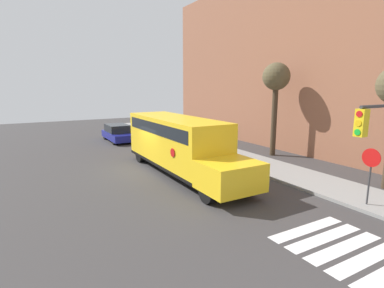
{
  "coord_description": "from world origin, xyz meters",
  "views": [
    {
      "loc": [
        16.26,
        -6.23,
        4.85
      ],
      "look_at": [
        2.13,
        1.85,
        1.72
      ],
      "focal_mm": 28.0,
      "sensor_mm": 36.0,
      "label": 1
    }
  ],
  "objects": [
    {
      "name": "school_bus",
      "position": [
        1.5,
        1.35,
        1.78
      ],
      "size": [
        10.53,
        2.57,
        3.14
      ],
      "color": "yellow",
      "rests_on": "ground"
    },
    {
      "name": "parked_car",
      "position": [
        -10.27,
        1.24,
        0.73
      ],
      "size": [
        4.66,
        1.9,
        1.48
      ],
      "color": "navy",
      "rests_on": "ground"
    },
    {
      "name": "crosswalk_stripes",
      "position": [
        11.28,
        2.0,
        0.0
      ],
      "size": [
        3.3,
        3.2,
        0.01
      ],
      "color": "white",
      "rests_on": "ground"
    },
    {
      "name": "building_backdrop",
      "position": [
        0.0,
        13.0,
        6.88
      ],
      "size": [
        32.0,
        4.0,
        13.76
      ],
      "color": "#935B42",
      "rests_on": "ground"
    },
    {
      "name": "sidewalk_strip",
      "position": [
        0.0,
        6.5,
        0.07
      ],
      "size": [
        44.0,
        3.0,
        0.15
      ],
      "color": "gray",
      "rests_on": "ground"
    },
    {
      "name": "ground_plane",
      "position": [
        0.0,
        0.0,
        0.0
      ],
      "size": [
        60.0,
        60.0,
        0.0
      ],
      "primitive_type": "plane",
      "color": "#3A3838"
    },
    {
      "name": "tree_far_sidewalk",
      "position": [
        0.89,
        9.24,
        5.24
      ],
      "size": [
        1.88,
        1.88,
        6.48
      ],
      "color": "#423323",
      "rests_on": "ground"
    },
    {
      "name": "stop_sign",
      "position": [
        9.81,
        5.62,
        1.65
      ],
      "size": [
        0.74,
        0.1,
        2.47
      ],
      "color": "#38383A",
      "rests_on": "ground"
    }
  ]
}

